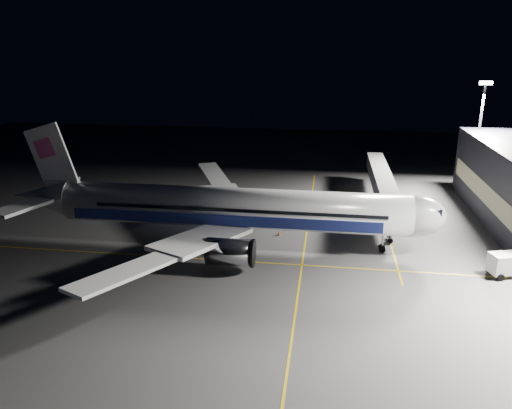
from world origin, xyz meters
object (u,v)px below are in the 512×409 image
object	(u,v)px
service_truck	(512,264)
baggage_tug	(188,201)
jet_bridge	(383,184)
floodlight_mast_north	(480,127)
safety_cone_a	(217,208)
airliner	(226,208)
safety_cone_c	(195,218)
safety_cone_b	(279,233)

from	to	relation	value
service_truck	baggage_tug	size ratio (longest dim) A/B	2.31
jet_bridge	baggage_tug	distance (m)	33.39
floodlight_mast_north	safety_cone_a	xyz separation A→B (m)	(-45.59, -17.99, -12.06)
airliner	safety_cone_c	size ratio (longest dim) A/B	93.67
jet_bridge	service_truck	xyz separation A→B (m)	(13.34, -23.37, -3.02)
airliner	jet_bridge	world-z (taller)	airliner
floodlight_mast_north	safety_cone_c	xyz separation A→B (m)	(-48.00, -23.10, -12.04)
safety_cone_b	floodlight_mast_north	bearing A→B (deg)	39.46
jet_bridge	baggage_tug	bearing A→B (deg)	-175.30
floodlight_mast_north	baggage_tug	bearing A→B (deg)	-161.95
safety_cone_a	safety_cone_b	size ratio (longest dim) A/B	1.05
baggage_tug	safety_cone_c	size ratio (longest dim) A/B	4.03
jet_bridge	safety_cone_c	size ratio (longest dim) A/B	52.41
airliner	safety_cone_b	xyz separation A→B (m)	(7.08, 4.00, -4.87)
airliner	safety_cone_c	bearing A→B (deg)	127.91
floodlight_mast_north	baggage_tug	distance (m)	54.93
safety_cone_a	safety_cone_c	xyz separation A→B (m)	(-2.41, -5.11, 0.02)
jet_bridge	safety_cone_b	distance (m)	21.72
service_truck	safety_cone_a	bearing A→B (deg)	137.49
baggage_tug	safety_cone_b	world-z (taller)	baggage_tug
airliner	baggage_tug	world-z (taller)	airliner
jet_bridge	safety_cone_c	xyz separation A→B (m)	(-30.00, -9.17, -4.25)
safety_cone_c	floodlight_mast_north	bearing A→B (deg)	25.69
jet_bridge	floodlight_mast_north	size ratio (longest dim) A/B	1.66
safety_cone_b	service_truck	bearing A→B (deg)	-17.61
jet_bridge	service_truck	size ratio (longest dim) A/B	5.62
service_truck	safety_cone_b	distance (m)	30.81
airliner	safety_cone_a	bearing A→B (deg)	107.86
safety_cone_b	jet_bridge	bearing A→B (deg)	41.30
floodlight_mast_north	safety_cone_b	distance (m)	45.66
service_truck	safety_cone_a	size ratio (longest dim) A/B	9.78
baggage_tug	safety_cone_b	xyz separation A→B (m)	(17.07, -11.34, -0.58)
service_truck	safety_cone_c	bearing A→B (deg)	144.61
safety_cone_b	safety_cone_a	bearing A→B (deg)	139.21
jet_bridge	service_truck	world-z (taller)	jet_bridge
airliner	jet_bridge	distance (m)	29.31
floodlight_mast_north	jet_bridge	bearing A→B (deg)	-142.26
service_truck	safety_cone_b	size ratio (longest dim) A/B	10.28
floodlight_mast_north	safety_cone_c	bearing A→B (deg)	-154.31
service_truck	floodlight_mast_north	bearing A→B (deg)	65.63
service_truck	baggage_tug	world-z (taller)	service_truck
airliner	safety_cone_c	xyz separation A→B (m)	(-6.92, 8.89, -4.84)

